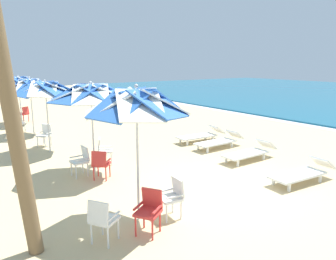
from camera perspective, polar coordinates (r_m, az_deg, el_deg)
The scene contains 21 objects.
ground_plane at distance 8.82m, azimuth 9.66°, elevation -9.87°, with size 80.00×80.00×0.00m, color #D3B784.
beach_umbrella_0 at distance 6.33m, azimuth -5.64°, elevation 4.71°, with size 2.15×2.15×2.85m.
plastic_chair_0 at distance 6.11m, azimuth -11.62°, elevation -15.17°, with size 0.61×0.63×0.87m.
plastic_chair_1 at distance 6.36m, azimuth -3.34°, elevation -13.81°, with size 0.61×0.63×0.87m.
plastic_chair_2 at distance 6.92m, azimuth 0.81°, elevation -11.55°, with size 0.48×0.51×0.87m.
beach_umbrella_1 at distance 9.41m, azimuth -13.57°, elevation 6.41°, with size 2.51×2.51×2.74m.
plastic_chair_3 at distance 9.65m, azimuth -15.21°, elevation -5.08°, with size 0.46×0.49×0.87m.
plastic_chair_4 at distance 10.56m, azimuth -11.46°, elevation -3.41°, with size 0.58×0.60×0.87m.
plastic_chair_5 at distance 9.21m, azimuth -11.91°, elevation -5.74°, with size 0.63×0.63×0.87m.
beach_umbrella_2 at distance 12.33m, azimuth -21.02°, elevation 6.82°, with size 2.31×2.31×2.66m.
plastic_chair_6 at distance 13.49m, azimuth -21.09°, elevation -0.63°, with size 0.62×0.63×0.87m.
beach_umbrella_3 at distance 15.68m, azimuth -23.42°, elevation 7.34°, with size 2.12×2.12×2.64m.
plastic_chair_7 at distance 16.46m, azimuth -25.11°, elevation 1.20°, with size 0.63×0.62×0.87m.
beach_umbrella_4 at distance 18.72m, azimuth -25.15°, elevation 7.83°, with size 2.49×2.49×2.59m.
plastic_chair_8 at distance 19.37m, azimuth -24.27°, elevation 2.74°, with size 0.63×0.62×0.87m.
plastic_chair_9 at distance 19.12m, azimuth -26.47°, elevation 2.43°, with size 0.48×0.51×0.87m.
sun_lounger_0 at distance 9.64m, azimuth 22.87°, elevation -6.99°, with size 0.80×2.19×0.62m.
sun_lounger_1 at distance 11.19m, azimuth 14.35°, elevation -3.82°, with size 0.65×2.15×0.62m.
sun_lounger_2 at distance 12.51m, azimuth 9.11°, elevation -1.93°, with size 0.67×2.15×0.62m.
sun_lounger_3 at distance 13.40m, azimuth 5.87°, elevation -0.91°, with size 0.80×2.19×0.62m.
palm_tree_1 at distance 5.53m, azimuth -27.39°, elevation 14.11°, with size 3.24×2.92×5.48m.
Camera 1 is at (5.77, -5.83, 3.26)m, focal length 34.19 mm.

